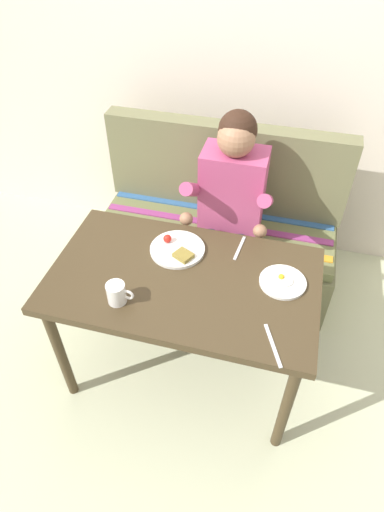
{
  "coord_description": "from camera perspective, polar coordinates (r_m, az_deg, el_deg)",
  "views": [
    {
      "loc": [
        0.38,
        -1.27,
        2.12
      ],
      "look_at": [
        0.0,
        0.15,
        0.72
      ],
      "focal_mm": 30.27,
      "sensor_mm": 36.0,
      "label": 1
    }
  ],
  "objects": [
    {
      "name": "coffee_mug",
      "position": [
        1.81,
        -9.91,
        -4.83
      ],
      "size": [
        0.12,
        0.08,
        0.1
      ],
      "color": "white",
      "rests_on": "table"
    },
    {
      "name": "fork",
      "position": [
        2.06,
        6.3,
        1.07
      ],
      "size": [
        0.03,
        0.17,
        0.0
      ],
      "primitive_type": "cube",
      "rotation": [
        0.0,
        0.0,
        -0.1
      ],
      "color": "silver",
      "rests_on": "table"
    },
    {
      "name": "plate_eggs",
      "position": [
        1.93,
        11.89,
        -3.33
      ],
      "size": [
        0.21,
        0.21,
        0.04
      ],
      "color": "white",
      "rests_on": "table"
    },
    {
      "name": "ground_plane",
      "position": [
        2.5,
        -0.91,
        -14.41
      ],
      "size": [
        8.0,
        8.0,
        0.0
      ],
      "primitive_type": "plane",
      "color": "beige"
    },
    {
      "name": "plate_breakfast",
      "position": [
        2.03,
        -1.9,
        0.88
      ],
      "size": [
        0.26,
        0.26,
        0.05
      ],
      "color": "white",
      "rests_on": "table"
    },
    {
      "name": "knife",
      "position": [
        1.71,
        10.64,
        -11.51
      ],
      "size": [
        0.09,
        0.19,
        0.0
      ],
      "primitive_type": "cube",
      "rotation": [
        0.0,
        0.0,
        0.42
      ],
      "color": "silver",
      "rests_on": "table"
    },
    {
      "name": "back_wall",
      "position": [
        2.69,
        6.79,
        25.65
      ],
      "size": [
        4.4,
        0.1,
        2.6
      ],
      "primitive_type": "cube",
      "color": "beige",
      "rests_on": "ground"
    },
    {
      "name": "couch",
      "position": [
        2.73,
        3.31,
        2.66
      ],
      "size": [
        1.44,
        0.56,
        1.0
      ],
      "color": "#6B6A48",
      "rests_on": "ground"
    },
    {
      "name": "person",
      "position": [
        2.33,
        5.04,
        7.19
      ],
      "size": [
        0.45,
        0.61,
        1.21
      ],
      "color": "#B24572",
      "rests_on": "ground"
    },
    {
      "name": "table",
      "position": [
        1.98,
        -1.12,
        -4.41
      ],
      "size": [
        1.2,
        0.7,
        0.73
      ],
      "color": "#40321E",
      "rests_on": "ground"
    }
  ]
}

